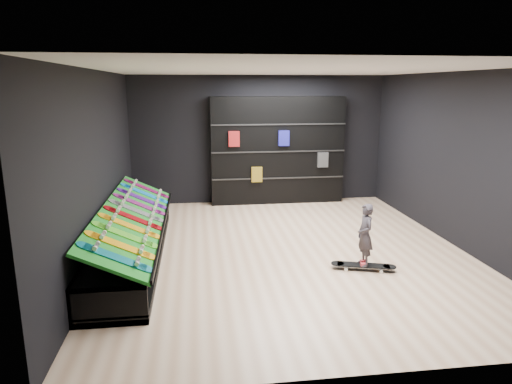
{
  "coord_description": "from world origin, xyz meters",
  "views": [
    {
      "loc": [
        -1.49,
        -7.25,
        2.75
      ],
      "look_at": [
        -0.5,
        0.2,
        1.0
      ],
      "focal_mm": 32.0,
      "sensor_mm": 36.0,
      "label": 1
    }
  ],
  "objects": [
    {
      "name": "wall_left",
      "position": [
        -3.0,
        0.0,
        1.5
      ],
      "size": [
        0.02,
        7.0,
        3.0
      ],
      "primitive_type": "cube",
      "color": "black",
      "rests_on": "ground"
    },
    {
      "name": "child",
      "position": [
        1.0,
        -0.99,
        0.38
      ],
      "size": [
        0.16,
        0.22,
        0.57
      ],
      "primitive_type": "imported",
      "rotation": [
        0.0,
        0.0,
        -1.56
      ],
      "color": "black",
      "rests_on": "floor_skateboard"
    },
    {
      "name": "display_board_5",
      "position": [
        -2.49,
        0.21,
        0.74
      ],
      "size": [
        0.93,
        0.22,
        0.5
      ],
      "primitive_type": null,
      "rotation": [
        0.0,
        0.44,
        0.0
      ],
      "color": "black",
      "rests_on": "turf_ramp"
    },
    {
      "name": "display_board_9",
      "position": [
        -2.49,
        1.9,
        0.74
      ],
      "size": [
        0.93,
        0.22,
        0.5
      ],
      "primitive_type": null,
      "rotation": [
        0.0,
        0.44,
        0.0
      ],
      "color": "#E5198C",
      "rests_on": "turf_ramp"
    },
    {
      "name": "floor_skateboard",
      "position": [
        1.0,
        -0.99,
        0.05
      ],
      "size": [
        1.0,
        0.49,
        0.09
      ],
      "primitive_type": null,
      "rotation": [
        0.0,
        0.0,
        -0.29
      ],
      "color": "black",
      "rests_on": "ground"
    },
    {
      "name": "display_board_0",
      "position": [
        -2.49,
        -1.9,
        0.74
      ],
      "size": [
        0.93,
        0.22,
        0.5
      ],
      "primitive_type": null,
      "rotation": [
        0.0,
        0.44,
        0.0
      ],
      "color": "#0C8C99",
      "rests_on": "turf_ramp"
    },
    {
      "name": "display_board_6",
      "position": [
        -2.49,
        0.63,
        0.74
      ],
      "size": [
        0.93,
        0.22,
        0.5
      ],
      "primitive_type": null,
      "rotation": [
        0.0,
        0.44,
        0.0
      ],
      "color": "#2626BF",
      "rests_on": "turf_ramp"
    },
    {
      "name": "turf_ramp",
      "position": [
        -2.5,
        0.0,
        0.71
      ],
      "size": [
        0.92,
        4.5,
        0.46
      ],
      "primitive_type": "cube",
      "rotation": [
        0.0,
        0.44,
        0.0
      ],
      "color": "#106815",
      "rests_on": "display_rack"
    },
    {
      "name": "display_board_1",
      "position": [
        -2.49,
        -1.48,
        0.74
      ],
      "size": [
        0.93,
        0.22,
        0.5
      ],
      "primitive_type": null,
      "rotation": [
        0.0,
        0.44,
        0.0
      ],
      "color": "yellow",
      "rests_on": "turf_ramp"
    },
    {
      "name": "display_board_4",
      "position": [
        -2.49,
        -0.21,
        0.74
      ],
      "size": [
        0.93,
        0.22,
        0.5
      ],
      "primitive_type": null,
      "rotation": [
        0.0,
        0.44,
        0.0
      ],
      "color": "red",
      "rests_on": "turf_ramp"
    },
    {
      "name": "back_shelving",
      "position": [
        0.43,
        3.32,
        1.26
      ],
      "size": [
        3.15,
        0.37,
        2.52
      ],
      "primitive_type": "cube",
      "color": "black",
      "rests_on": "ground"
    },
    {
      "name": "ceiling",
      "position": [
        0.0,
        0.0,
        3.0
      ],
      "size": [
        6.0,
        7.0,
        0.01
      ],
      "primitive_type": "cube",
      "color": "white",
      "rests_on": "ground"
    },
    {
      "name": "display_rack",
      "position": [
        -2.55,
        0.0,
        0.25
      ],
      "size": [
        0.9,
        4.5,
        0.5
      ],
      "primitive_type": null,
      "color": "black",
      "rests_on": "ground"
    },
    {
      "name": "floor",
      "position": [
        0.0,
        0.0,
        0.0
      ],
      "size": [
        6.0,
        7.0,
        0.01
      ],
      "primitive_type": "cube",
      "color": "beige",
      "rests_on": "ground"
    },
    {
      "name": "display_board_8",
      "position": [
        -2.49,
        1.48,
        0.74
      ],
      "size": [
        0.93,
        0.22,
        0.5
      ],
      "primitive_type": null,
      "rotation": [
        0.0,
        0.44,
        0.0
      ],
      "color": "blue",
      "rests_on": "turf_ramp"
    },
    {
      "name": "display_board_3",
      "position": [
        -2.49,
        -0.63,
        0.74
      ],
      "size": [
        0.93,
        0.22,
        0.5
      ],
      "primitive_type": null,
      "rotation": [
        0.0,
        0.44,
        0.0
      ],
      "color": "orange",
      "rests_on": "turf_ramp"
    },
    {
      "name": "wall_right",
      "position": [
        3.0,
        0.0,
        1.5
      ],
      "size": [
        0.02,
        7.0,
        3.0
      ],
      "primitive_type": "cube",
      "color": "black",
      "rests_on": "ground"
    },
    {
      "name": "wall_back",
      "position": [
        0.0,
        3.5,
        1.5
      ],
      "size": [
        6.0,
        0.02,
        3.0
      ],
      "primitive_type": "cube",
      "color": "black",
      "rests_on": "ground"
    },
    {
      "name": "display_board_7",
      "position": [
        -2.49,
        1.06,
        0.74
      ],
      "size": [
        0.93,
        0.22,
        0.5
      ],
      "primitive_type": null,
      "rotation": [
        0.0,
        0.44,
        0.0
      ],
      "color": "purple",
      "rests_on": "turf_ramp"
    },
    {
      "name": "display_board_2",
      "position": [
        -2.49,
        -1.06,
        0.74
      ],
      "size": [
        0.93,
        0.22,
        0.5
      ],
      "primitive_type": null,
      "rotation": [
        0.0,
        0.44,
        0.0
      ],
      "color": "green",
      "rests_on": "turf_ramp"
    },
    {
      "name": "wall_front",
      "position": [
        0.0,
        -3.5,
        1.5
      ],
      "size": [
        6.0,
        0.02,
        3.0
      ],
      "primitive_type": "cube",
      "color": "black",
      "rests_on": "ground"
    }
  ]
}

